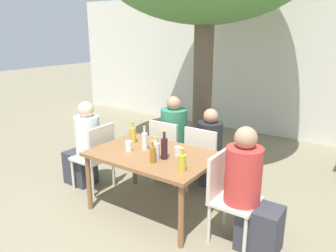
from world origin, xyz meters
TOP-DOWN VIEW (x-y plane):
  - ground_plane at (0.00, 0.00)m, footprint 30.00×30.00m
  - cafe_building_wall at (0.00, 3.73)m, footprint 10.00×0.08m
  - dining_table_front at (0.00, 0.00)m, footprint 1.41×0.95m
  - patio_chair_0 at (-0.94, 0.00)m, footprint 0.44×0.44m
  - patio_chair_1 at (0.94, 0.00)m, footprint 0.44×0.44m
  - patio_chair_2 at (-0.28, 0.71)m, footprint 0.44×0.44m
  - patio_chair_3 at (0.28, 0.71)m, footprint 0.44×0.44m
  - person_seated_0 at (-1.17, -0.00)m, footprint 0.56×0.33m
  - person_seated_1 at (1.17, -0.00)m, footprint 0.58×0.36m
  - person_seated_2 at (-0.28, 0.94)m, footprint 0.37×0.58m
  - person_seated_3 at (0.28, 0.95)m, footprint 0.33×0.56m
  - wine_bottle_0 at (0.21, -0.07)m, footprint 0.07×0.07m
  - amber_bottle_1 at (0.17, -0.22)m, footprint 0.06×0.06m
  - water_bottle_2 at (-0.15, 0.04)m, footprint 0.07×0.07m
  - oil_cruet_3 at (0.53, -0.23)m, footprint 0.08×0.08m
  - oil_cruet_4 at (-0.42, 0.15)m, footprint 0.07×0.07m
  - water_bottle_5 at (0.14, -0.14)m, footprint 0.08×0.08m
  - drinking_glass_0 at (0.26, 0.11)m, footprint 0.08×0.08m
  - drinking_glass_1 at (-0.27, -0.11)m, footprint 0.08×0.08m

SIDE VIEW (x-z plane):
  - ground_plane at x=0.00m, z-range 0.00..0.00m
  - person_seated_3 at x=0.28m, z-range -0.07..1.05m
  - patio_chair_0 at x=-0.94m, z-range 0.06..0.97m
  - patio_chair_1 at x=0.94m, z-range 0.06..0.97m
  - patio_chair_2 at x=-0.28m, z-range 0.06..0.97m
  - patio_chair_3 at x=0.28m, z-range 0.06..0.97m
  - person_seated_0 at x=-1.17m, z-range -0.07..1.13m
  - person_seated_1 at x=1.17m, z-range -0.06..1.16m
  - person_seated_2 at x=-0.28m, z-range -0.06..1.17m
  - dining_table_front at x=0.00m, z-range 0.29..1.01m
  - drinking_glass_0 at x=0.26m, z-range 0.73..0.82m
  - drinking_glass_1 at x=-0.27m, z-range 0.73..0.85m
  - oil_cruet_3 at x=0.53m, z-range 0.70..0.94m
  - amber_bottle_1 at x=0.17m, z-range 0.70..0.94m
  - water_bottle_5 at x=0.14m, z-range 0.70..0.96m
  - oil_cruet_4 at x=-0.42m, z-range 0.70..0.97m
  - water_bottle_2 at x=-0.15m, z-range 0.69..0.98m
  - wine_bottle_0 at x=0.21m, z-range 0.69..1.02m
  - cafe_building_wall at x=0.00m, z-range 0.00..2.80m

